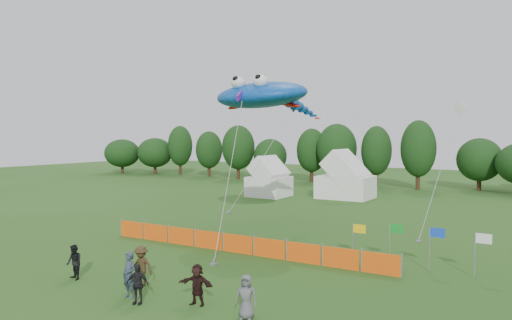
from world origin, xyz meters
The scene contains 15 objects.
ground centered at (0.00, 0.00, 0.00)m, with size 160.00×160.00×0.00m, color #234C16.
treeline centered at (1.61, 44.93, 4.18)m, with size 104.57×8.78×8.36m.
tent_left centered at (-12.67, 29.30, 1.72)m, with size 3.86×3.86×3.40m.
tent_right centered at (-5.33, 32.13, 1.89)m, with size 5.29×4.24×3.74m.
barrier_fence centered at (-1.79, 6.97, 0.50)m, with size 17.90×0.06×1.00m.
flag_row centered at (7.22, 8.87, 1.37)m, with size 6.73×0.63×2.11m.
spectator_a centered at (-1.29, -1.54, 0.93)m, with size 0.68×0.44×1.85m, color #2E3B4C.
spectator_b centered at (-5.26, -1.01, 0.78)m, with size 0.76×0.59×1.57m, color black.
spectator_c centered at (-2.03, -0.13, 0.86)m, with size 1.12×0.64×1.73m, color #392916.
spectator_d centered at (-0.52, -1.86, 0.77)m, with size 0.90×0.38×1.54m, color black.
spectator_e centered at (3.88, -1.00, 0.79)m, with size 0.77×0.50×1.58m, color #57575D.
spectator_f centered at (1.51, -0.77, 0.79)m, with size 1.46×0.47×1.58m, color black.
stingray_kite centered at (-3.45, 12.79, 9.02)m, with size 7.41×17.04×10.23m.
small_kite_white centered at (6.34, 21.94, 5.81)m, with size 1.21×10.50×9.09m.
small_kite_dark centered at (-9.80, 23.80, 4.87)m, with size 0.89×11.07×9.42m.
Camera 1 is at (13.19, -15.54, 6.52)m, focal length 35.00 mm.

